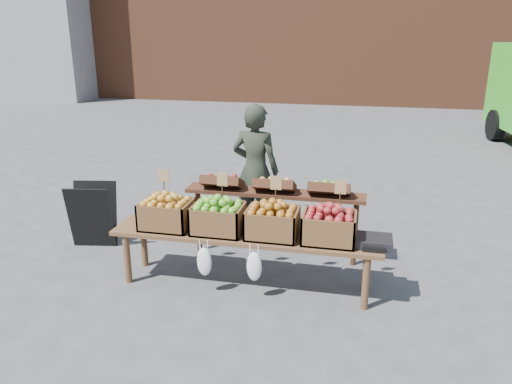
% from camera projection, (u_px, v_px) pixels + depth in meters
% --- Properties ---
extents(ground, '(80.00, 80.00, 0.00)m').
position_uv_depth(ground, '(342.00, 289.00, 5.05)').
color(ground, '#48484B').
extents(vendor, '(0.66, 0.49, 1.67)m').
position_uv_depth(vendor, '(255.00, 170.00, 6.22)').
color(vendor, '#242A1F').
rests_on(vendor, ground).
extents(chalkboard_sign, '(0.56, 0.38, 0.79)m').
position_uv_depth(chalkboard_sign, '(93.00, 215.00, 5.96)').
color(chalkboard_sign, black).
rests_on(chalkboard_sign, ground).
extents(back_table, '(2.10, 0.44, 1.04)m').
position_uv_depth(back_table, '(274.00, 215.00, 5.61)').
color(back_table, '#3F2114').
rests_on(back_table, ground).
extents(display_bench, '(2.70, 0.56, 0.57)m').
position_uv_depth(display_bench, '(245.00, 260.00, 5.05)').
color(display_bench, brown).
rests_on(display_bench, ground).
extents(crate_golden_apples, '(0.50, 0.40, 0.28)m').
position_uv_depth(crate_golden_apples, '(167.00, 214.00, 5.09)').
color(crate_golden_apples, gold).
rests_on(crate_golden_apples, display_bench).
extents(crate_russet_pears, '(0.50, 0.40, 0.28)m').
position_uv_depth(crate_russet_pears, '(218.00, 219.00, 4.98)').
color(crate_russet_pears, '#519228').
rests_on(crate_russet_pears, display_bench).
extents(crate_red_apples, '(0.50, 0.40, 0.28)m').
position_uv_depth(crate_red_apples, '(272.00, 223.00, 4.86)').
color(crate_red_apples, '#AF711C').
rests_on(crate_red_apples, display_bench).
extents(crate_green_apples, '(0.50, 0.40, 0.28)m').
position_uv_depth(crate_green_apples, '(329.00, 228.00, 4.75)').
color(crate_green_apples, maroon).
rests_on(crate_green_apples, display_bench).
extents(weighing_scale, '(0.34, 0.30, 0.08)m').
position_uv_depth(weighing_scale, '(374.00, 241.00, 4.69)').
color(weighing_scale, black).
rests_on(weighing_scale, display_bench).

